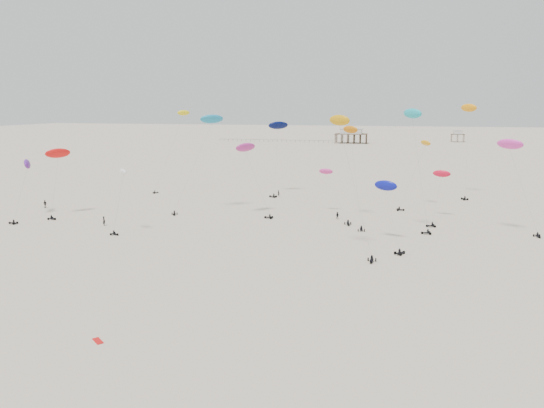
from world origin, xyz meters
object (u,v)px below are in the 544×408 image
(pavilion_main, at_px, (351,137))
(rig_7, at_px, (416,140))
(rig_0, at_px, (349,162))
(pavilion_small, at_px, (458,137))
(spectator_0, at_px, (104,225))
(rig_3, at_px, (514,157))

(pavilion_main, distance_m, rig_7, 250.64)
(rig_0, relative_size, rig_7, 0.97)
(pavilion_small, xyz_separation_m, rig_7, (-34.39, -277.70, 14.83))
(rig_0, xyz_separation_m, spectator_0, (-52.10, 9.03, -15.79))
(rig_0, bearing_deg, pavilion_main, -82.63)
(pavilion_main, height_order, pavilion_small, pavilion_main)
(pavilion_small, height_order, spectator_0, pavilion_small)
(pavilion_main, xyz_separation_m, pavilion_small, (70.00, 30.00, -0.74))
(pavilion_main, height_order, rig_3, rig_3)
(pavilion_small, xyz_separation_m, rig_3, (-15.67, -274.56, 11.70))
(rig_0, distance_m, spectator_0, 55.18)
(pavilion_small, bearing_deg, pavilion_main, -156.80)
(pavilion_main, xyz_separation_m, spectator_0, (-27.55, -258.16, -4.22))
(pavilion_main, xyz_separation_m, rig_0, (24.55, -267.19, 11.57))
(pavilion_small, bearing_deg, rig_3, -93.27)
(pavilion_main, distance_m, rig_0, 268.57)
(rig_3, relative_size, rig_7, 0.77)
(spectator_0, bearing_deg, rig_0, -156.31)
(rig_3, bearing_deg, pavilion_small, -103.92)
(pavilion_small, bearing_deg, rig_7, -97.06)
(rig_7, relative_size, spectator_0, 10.58)
(pavilion_small, distance_m, rig_3, 275.25)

